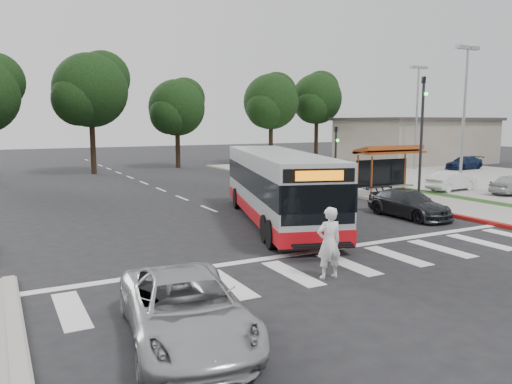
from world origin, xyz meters
TOP-DOWN VIEW (x-y plane):
  - ground at (0.00, 0.00)m, footprint 140.00×140.00m
  - sidewalk_east at (11.00, 8.00)m, footprint 4.00×40.00m
  - curb_east at (9.00, 8.00)m, footprint 0.30×40.00m
  - curb_east_red at (9.00, -2.00)m, footprint 0.32×6.00m
  - parking_lot at (23.00, 10.00)m, footprint 18.00×36.00m
  - commercial_building at (30.00, 22.00)m, footprint 14.00×10.00m
  - building_roof_cap at (30.00, 22.00)m, footprint 14.60×10.60m
  - crosswalk_ladder at (0.00, -5.00)m, footprint 18.00×2.60m
  - bus_shelter at (10.80, 5.10)m, footprint 4.20×1.60m
  - traffic_signal_ne_tall at (9.60, 1.49)m, footprint 0.18×0.37m
  - traffic_signal_ne_short at (9.60, 8.49)m, footprint 0.18×0.37m
  - lot_light_front at (18.00, 6.00)m, footprint 1.90×0.35m
  - lot_light_mid at (24.00, 16.00)m, footprint 1.90×0.35m
  - tree_ne_a at (16.08, 28.06)m, footprint 6.16×5.74m
  - tree_ne_b at (23.08, 30.06)m, footprint 6.16×5.74m
  - tree_north_a at (-1.92, 26.07)m, footprint 6.60×6.15m
  - tree_north_b at (6.07, 28.06)m, footprint 5.72×5.33m
  - transit_bus at (1.33, 1.56)m, footprint 5.89×11.89m
  - pedestrian at (-1.33, -5.83)m, footprint 0.78×0.56m
  - dark_sedan at (7.18, -0.26)m, footprint 1.78×4.28m
  - silver_suv_south at (-6.20, -7.79)m, footprint 2.89×5.08m
  - parked_car_1 at (15.50, 4.54)m, footprint 3.60×1.52m
  - parked_car_3 at (27.74, 13.76)m, footprint 3.98×1.86m

SIDE VIEW (x-z plane):
  - ground at x=0.00m, z-range 0.00..0.00m
  - crosswalk_ladder at x=0.00m, z-range 0.00..0.01m
  - parking_lot at x=23.00m, z-range 0.00..0.10m
  - sidewalk_east at x=11.00m, z-range 0.00..0.12m
  - curb_east at x=9.00m, z-range 0.00..0.15m
  - curb_east_red at x=9.00m, z-range 0.00..0.15m
  - dark_sedan at x=7.18m, z-range 0.00..1.24m
  - parked_car_3 at x=27.74m, z-range 0.10..1.22m
  - silver_suv_south at x=-6.20m, z-range 0.00..1.34m
  - parked_car_1 at x=15.50m, z-range 0.10..1.26m
  - pedestrian at x=-1.33m, z-range 0.00..2.00m
  - transit_bus at x=1.33m, z-range 0.00..3.01m
  - commercial_building at x=30.00m, z-range 0.00..4.40m
  - bus_shelter at x=10.80m, z-range 0.92..3.78m
  - traffic_signal_ne_short at x=9.60m, z-range 0.48..4.48m
  - traffic_signal_ne_tall at x=9.60m, z-range 0.63..7.13m
  - building_roof_cap at x=30.00m, z-range 4.40..4.70m
  - tree_north_b at x=6.07m, z-range 1.45..9.88m
  - lot_light_front at x=18.00m, z-range 1.40..10.41m
  - lot_light_mid at x=24.00m, z-range 1.40..10.41m
  - tree_ne_a at x=16.08m, z-range 1.74..11.04m
  - tree_ne_b at x=23.08m, z-range 1.91..11.93m
  - tree_north_a at x=-1.92m, z-range 1.84..12.01m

